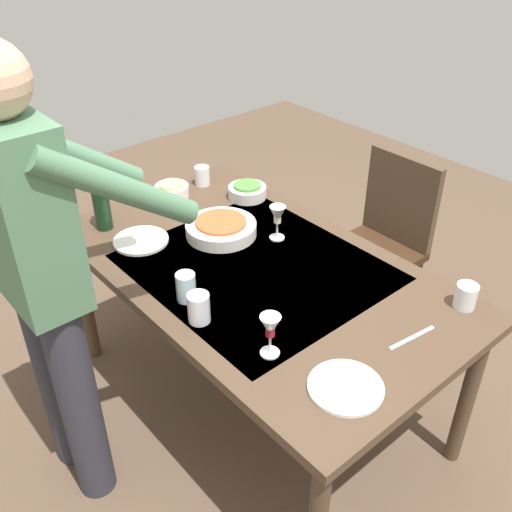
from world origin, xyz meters
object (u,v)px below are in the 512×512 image
Objects in this scene: water_cup_near_left at (186,287)px; serving_bowl_pasta at (221,228)px; side_bowl_salad at (247,191)px; wine_glass_left at (270,328)px; chair_near at (384,235)px; water_cup_far_right at (199,308)px; water_cup_near_right at (202,176)px; dinner_plate_far at (346,387)px; water_cup_far_left at (466,296)px; dinner_plate_near at (141,240)px; wine_glass_right at (277,217)px; dining_table at (256,281)px; side_bowl_bread at (172,190)px; wine_bottle at (102,205)px; person_server at (44,272)px.

serving_bowl_pasta is (0.27, -0.37, -0.02)m from water_cup_near_left.
side_bowl_salad is at bearing -55.45° from water_cup_near_left.
chair_near is at bearing -69.54° from wine_glass_left.
water_cup_near_right is at bearing -36.87° from water_cup_far_right.
water_cup_far_left is at bearing -90.72° from dinner_plate_far.
chair_near is at bearing -57.48° from dinner_plate_far.
wine_glass_left reaches higher than serving_bowl_pasta.
water_cup_near_right is at bearing -62.63° from dinner_plate_near.
wine_glass_right is (0.08, 0.66, 0.32)m from chair_near.
wine_glass_right is at bearing -137.61° from serving_bowl_pasta.
water_cup_near_right is (0.72, -0.27, 0.11)m from dining_table.
side_bowl_bread is (0.71, -0.41, -0.02)m from water_cup_near_left.
side_bowl_salad is at bearing -162.01° from water_cup_near_right.
side_bowl_salad is at bearing -50.24° from water_cup_far_right.
wine_bottle is at bearing 24.67° from dining_table.
wine_bottle is 0.75m from wine_glass_right.
person_server is 18.50× the size of water_cup_far_left.
wine_bottle is at bearing 0.75° from wine_glass_left.
water_cup_near_right reaches higher than dinner_plate_near.
water_cup_far_right is at bearing 96.94° from chair_near.
water_cup_near_right is at bearing -19.45° from dinner_plate_far.
person_server is 15.62× the size of water_cup_far_right.
serving_bowl_pasta is (-0.38, -0.35, -0.08)m from wine_bottle.
wine_bottle is 0.68m from side_bowl_salad.
dinner_plate_near is at bearing -2.90° from wine_glass_left.
water_cup_far_left is (-0.67, -0.40, 0.11)m from dining_table.
water_cup_far_left is (-0.68, -0.72, -0.01)m from water_cup_near_left.
wine_bottle is 3.16× the size of water_cup_near_right.
wine_glass_right is at bearing -137.41° from wine_bottle.
chair_near reaches higher than wine_glass_left.
wine_glass_right is 0.84× the size of side_bowl_salad.
side_bowl_bread is 0.70× the size of dinner_plate_far.
side_bowl_salad is 0.36m from side_bowl_bread.
person_server reaches higher than dinner_plate_far.
dinner_plate_far is (-0.67, -0.11, -0.05)m from water_cup_near_left.
dinner_plate_far is (-1.38, 0.49, -0.04)m from water_cup_near_right.
serving_bowl_pasta is at bearing 152.97° from water_cup_near_right.
wine_glass_left is 0.66× the size of dinner_plate_far.
water_cup_far_left reaches higher than side_bowl_salad.
person_server is 11.19× the size of wine_glass_left.
dining_table is 0.52m from wine_glass_left.
dinner_plate_near is at bearing 91.67° from side_bowl_salad.
side_bowl_salad is at bearing -105.82° from wine_bottle.
person_server is 18.04× the size of water_cup_near_right.
serving_bowl_pasta is (0.40, -0.41, -0.02)m from water_cup_far_right.
chair_near is 8.41× the size of water_cup_near_left.
water_cup_far_left is at bearing -166.19° from wine_glass_right.
wine_glass_right is 0.66× the size of dinner_plate_near.
side_bowl_bread is at bearing -5.36° from serving_bowl_pasta.
wine_glass_left is at bearing -141.45° from person_server.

